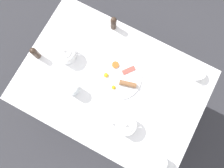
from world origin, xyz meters
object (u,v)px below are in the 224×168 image
Objects in this scene: water_glass_short at (72,88)px; pepper_grinder at (35,53)px; salt_grinder at (113,23)px; knife_by_plate at (158,95)px; teapot_near at (125,125)px; water_glass_tall at (159,161)px; fork_by_plate at (28,90)px; teacup_with_saucer_left at (197,74)px; breakfast_plate at (119,77)px; fork_spare at (74,116)px; teapot_far at (66,54)px; spoon_for_tea at (162,66)px.

water_glass_short is 0.34m from pepper_grinder.
knife_by_plate is (-0.28, -0.47, -0.06)m from salt_grinder.
teapot_near reaches higher than water_glass_tall.
knife_by_plate is (0.36, -0.76, -0.00)m from fork_by_plate.
teacup_with_saucer_left is 0.29m from knife_by_plate.
pepper_grinder is at bearing 150.31° from teapot_near.
fork_spare is (-0.35, 0.13, -0.01)m from breakfast_plate.
teapot_far is 1.68× the size of pepper_grinder.
teapot_far is 0.65m from knife_by_plate.
teapot_near is 1.00× the size of teapot_far.
fork_by_plate is at bearing 90.19° from water_glass_tall.
fork_spare is (-0.01, 0.58, -0.05)m from water_glass_tall.
pepper_grinder is (-0.12, 0.54, 0.05)m from breakfast_plate.
fork_spare is at bearing -90.80° from fork_by_plate.
teacup_with_saucer_left is 1.10m from fork_by_plate.
pepper_grinder reaches higher than knife_by_plate.
breakfast_plate is 0.57m from water_glass_tall.
pepper_grinder is at bearing 102.50° from breakfast_plate.
fork_by_plate is at bearing 89.20° from fork_spare.
salt_grinder is at bearing 59.00° from knife_by_plate.
fork_by_plate is at bearing 168.98° from teapot_near.
breakfast_plate is 2.92× the size of water_glass_short.
pepper_grinder is (0.09, 0.32, 0.01)m from water_glass_short.
water_glass_short is 0.61m from spoon_for_tea.
water_glass_tall reaches higher than fork_spare.
breakfast_plate is at bearing -46.47° from water_glass_short.
knife_by_plate is (-0.24, 0.16, -0.02)m from teacup_with_saucer_left.
teacup_with_saucer_left is 1.47× the size of water_glass_short.
water_glass_short reaches higher than fork_spare.
water_glass_tall reaches higher than knife_by_plate.
fork_spare is at bearing -148.90° from water_glass_short.
knife_by_plate is at bearing 145.42° from teacup_with_saucer_left.
teapot_near reaches higher than fork_by_plate.
water_glass_short is 0.55m from knife_by_plate.
fork_by_plate is at bearing 118.01° from water_glass_short.
teapot_far reaches higher than spoon_for_tea.
fork_by_plate is at bearing 122.99° from teacup_with_saucer_left.
teacup_with_saucer_left is (0.28, -0.81, -0.02)m from teapot_far.
fork_by_plate is (-0.32, 0.11, -0.05)m from teapot_far.
water_glass_short is at bearing 31.10° from fork_spare.
teapot_far is at bearing 138.52° from teapot_near.
pepper_grinder is at bearing -171.19° from teapot_far.
fork_by_plate is 0.84m from knife_by_plate.
water_glass_short is at bearing 114.11° from knife_by_plate.
water_glass_tall is at bearing -135.22° from salt_grinder.
teacup_with_saucer_left is at bearing -77.94° from spoon_for_tea.
water_glass_tall is 1.01m from pepper_grinder.
pepper_grinder is 0.83m from spoon_for_tea.
fork_by_plate and knife_by_plate have the same top height.
teapot_far is (-0.03, 0.37, 0.04)m from breakfast_plate.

